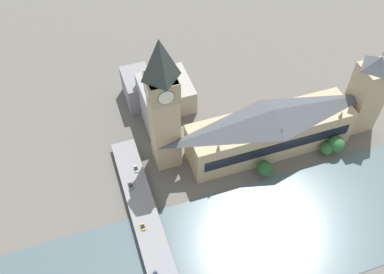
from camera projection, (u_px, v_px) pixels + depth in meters
ground_plane at (265, 170)px, 237.72m from camera, size 600.00×600.00×0.00m
river_water at (297, 226)px, 214.52m from camera, size 62.79×360.00×0.30m
parliament_hall at (270, 129)px, 236.66m from camera, size 23.41×93.23×31.02m
clock_tower at (163, 104)px, 209.46m from camera, size 14.91×14.91×82.69m
victoria_tower at (367, 93)px, 241.32m from camera, size 15.61×15.61×54.83m
road_bridge at (160, 267)px, 196.97m from camera, size 157.58×13.41×4.59m
car_northbound_mid at (136, 169)px, 231.68m from camera, size 4.62×1.87×1.30m
car_northbound_tail at (131, 185)px, 224.56m from camera, size 4.71×1.90×1.38m
car_southbound_mid at (143, 227)px, 208.76m from camera, size 3.82×1.86×1.30m
city_block_west at (172, 91)px, 267.03m from camera, size 31.21×23.35×16.45m
city_block_center at (138, 88)px, 267.04m from camera, size 25.64×16.76×18.95m
city_block_east at (155, 105)px, 251.35m from camera, size 30.71×15.24×27.61m
tree_embankment_near at (327, 149)px, 240.91m from camera, size 7.49×7.49×8.97m
tree_embankment_mid at (264, 168)px, 231.13m from camera, size 8.77×8.77×10.20m
tree_embankment_far at (336, 144)px, 240.27m from camera, size 9.48×9.48×12.17m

